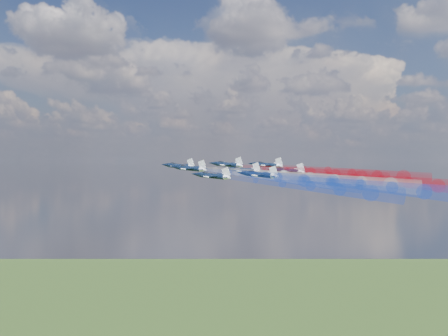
% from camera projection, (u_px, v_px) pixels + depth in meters
% --- Properties ---
extents(jet_lead, '(16.26, 14.29, 5.42)m').
position_uv_depth(jet_lead, '(179.00, 166.00, 190.17)').
color(jet_lead, black).
extents(trail_lead, '(48.46, 16.62, 8.66)m').
position_uv_depth(trail_lead, '(260.00, 174.00, 175.38)').
color(trail_lead, white).
extents(jet_inner_left, '(16.26, 14.29, 5.42)m').
position_uv_depth(jet_inner_left, '(189.00, 168.00, 177.48)').
color(jet_inner_left, black).
extents(trail_inner_left, '(48.46, 16.62, 8.66)m').
position_uv_depth(trail_inner_left, '(278.00, 177.00, 162.69)').
color(trail_inner_left, blue).
extents(jet_inner_right, '(16.26, 14.29, 5.42)m').
position_uv_depth(jet_inner_right, '(227.00, 165.00, 193.52)').
color(jet_inner_right, black).
extents(trail_inner_right, '(48.46, 16.62, 8.66)m').
position_uv_depth(trail_inner_right, '(311.00, 172.00, 178.72)').
color(trail_inner_right, red).
extents(jet_outer_left, '(16.26, 14.29, 5.42)m').
position_uv_depth(jet_outer_left, '(212.00, 176.00, 164.93)').
color(jet_outer_left, black).
extents(trail_outer_left, '(48.46, 16.62, 8.66)m').
position_uv_depth(trail_outer_left, '(310.00, 186.00, 150.14)').
color(trail_outer_left, blue).
extents(jet_center_third, '(16.26, 14.29, 5.42)m').
position_uv_depth(jet_center_third, '(243.00, 170.00, 181.02)').
color(jet_center_third, black).
extents(trail_center_third, '(48.46, 16.62, 8.66)m').
position_uv_depth(trail_center_third, '(335.00, 179.00, 166.22)').
color(trail_center_third, white).
extents(jet_outer_right, '(16.26, 14.29, 5.42)m').
position_uv_depth(jet_outer_right, '(267.00, 165.00, 197.08)').
color(jet_outer_right, black).
extents(trail_outer_right, '(48.46, 16.62, 8.66)m').
position_uv_depth(trail_outer_right, '(352.00, 173.00, 182.28)').
color(trail_outer_right, red).
extents(jet_rear_left, '(16.26, 14.29, 5.42)m').
position_uv_depth(jet_rear_left, '(259.00, 175.00, 165.84)').
color(jet_rear_left, black).
extents(trail_rear_left, '(48.46, 16.62, 8.66)m').
position_uv_depth(trail_rear_left, '(361.00, 185.00, 151.04)').
color(trail_rear_left, blue).
extents(jet_rear_right, '(16.26, 14.29, 5.42)m').
position_uv_depth(jet_rear_right, '(287.00, 171.00, 183.74)').
color(jet_rear_right, black).
extents(trail_rear_right, '(48.46, 16.62, 8.66)m').
position_uv_depth(trail_rear_right, '(381.00, 180.00, 168.94)').
color(trail_rear_right, red).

